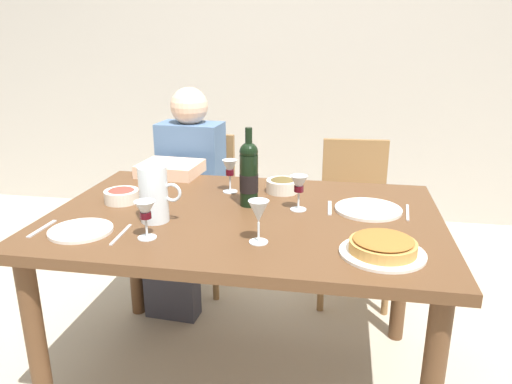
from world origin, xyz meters
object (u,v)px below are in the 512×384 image
Objects in this scene: dining_table at (244,235)px; wine_bottle at (250,174)px; water_pitcher at (154,197)px; olive_bowl at (282,185)px; baked_tart at (383,247)px; wine_glass_spare at (145,212)px; chair_left at (200,199)px; diner_left at (185,192)px; chair_right at (354,209)px; salad_bowl at (122,195)px; wine_glass_centre at (299,186)px; dinner_plate_left_setting at (368,209)px; wine_glass_left_diner at (259,213)px; wine_glass_right_diner at (230,170)px; dinner_plate_right_setting at (81,231)px.

dining_table is 0.25m from wine_bottle.
water_pitcher is 1.48× the size of olive_bowl.
wine_glass_spare is (-0.78, -0.01, 0.07)m from baked_tart.
diner_left is (-0.01, -0.24, 0.12)m from chair_left.
olive_bowl is 0.16× the size of chair_right.
wine_glass_centre reaches higher than salad_bowl.
baked_tart is at bearing 133.02° from chair_left.
diner_left is at bearing 100.88° from wine_glass_spare.
wine_glass_centre is at bearing 37.72° from wine_glass_spare.
diner_left is at bearing 150.48° from dinner_plate_left_setting.
olive_bowl reaches higher than dinner_plate_left_setting.
wine_glass_left_diner is (0.10, -0.26, 0.20)m from dining_table.
wine_glass_left_diner reaches higher than wine_glass_right_diner.
dinner_plate_right_setting is at bearing -158.19° from dinner_plate_left_setting.
wine_bottle is at bearing 5.74° from salad_bowl.
water_pitcher reaches higher than salad_bowl.
wine_glass_centre reaches higher than dinner_plate_left_setting.
wine_glass_spare reaches higher than chair_left.
dining_table is 0.34m from wine_glass_right_diner.
wine_glass_left_diner is 0.54m from dinner_plate_left_setting.
diner_left reaches higher than chair_left.
wine_glass_right_diner is 0.79m from chair_left.
diner_left is at bearing 139.39° from wine_glass_centre.
wine_glass_spare reaches higher than dinner_plate_left_setting.
chair_left is (-0.44, 0.88, -0.17)m from dining_table.
dining_table is at bearing 23.46° from water_pitcher.
chair_right reaches higher than dinner_plate_left_setting.
chair_left is 0.75× the size of diner_left.
chair_left is at bearing 97.58° from water_pitcher.
chair_right is (0.56, 0.61, -0.37)m from wine_glass_right_diner.
dining_table is 5.55× the size of baked_tart.
olive_bowl is 0.12× the size of diner_left.
chair_left is 1.00× the size of chair_right.
wine_glass_right_diner is 0.17× the size of chair_left.
dinner_plate_right_setting is at bearing -151.59° from dining_table.
salad_bowl is at bearing 88.39° from chair_left.
wine_glass_centre is at bearing 22.49° from water_pitcher.
wine_glass_centre is (0.20, 0.08, 0.19)m from dining_table.
diner_left is at bearing 131.48° from wine_glass_right_diner.
diner_left reaches higher than wine_glass_right_diner.
diner_left is (-0.15, 0.78, -0.24)m from water_pitcher.
wine_glass_centre is 0.63× the size of dinner_plate_right_setting.
diner_left is at bearing 85.74° from dinner_plate_right_setting.
dinner_plate_right_setting is at bearing -144.09° from wine_bottle.
wine_glass_left_diner reaches higher than olive_bowl.
wine_glass_right_diner reaches higher than dining_table.
wine_glass_spare is (-0.16, -0.55, -0.01)m from wine_glass_right_diner.
chair_left reaches higher than dinner_plate_left_setting.
baked_tart is at bearing -17.96° from salad_bowl.
dinner_plate_left_setting and dinner_plate_right_setting have the same top height.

